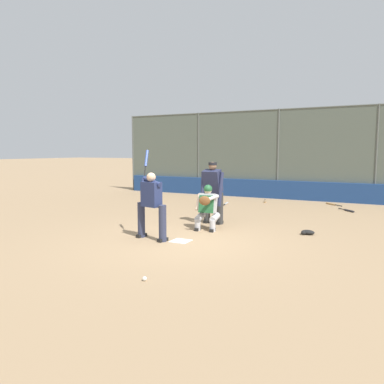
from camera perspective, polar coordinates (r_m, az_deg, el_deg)
name	(u,v)px	position (r m, az deg, el deg)	size (l,w,h in m)	color
ground_plane	(181,241)	(8.82, -1.74, -7.51)	(160.00, 160.00, 0.00)	#9E7F5B
home_plate_marker	(181,241)	(8.82, -1.74, -7.47)	(0.43, 0.43, 0.01)	white
backstop_fence	(278,152)	(16.90, 12.98, 5.96)	(15.61, 0.08, 3.92)	#515651
padding_wall	(277,190)	(16.89, 12.76, 0.37)	(15.22, 0.18, 0.80)	navy
bleachers_beyond	(345,188)	(18.68, 22.34, 0.55)	(10.87, 1.95, 1.16)	slate
batter_at_plate	(151,203)	(8.91, -6.22, -1.71)	(0.91, 0.76, 2.13)	#2D334C
catcher_behind_plate	(207,207)	(9.96, 2.31, -2.24)	(0.66, 0.77, 1.21)	#B7B7BC
umpire_home	(213,191)	(10.77, 3.17, 0.21)	(0.73, 0.46, 1.79)	#333333
spare_bat_near_backstop	(348,210)	(14.14, 22.69, -2.61)	(0.58, 0.64, 0.07)	black
spare_bat_by_padding	(332,204)	(15.58, 20.54, -1.74)	(0.66, 0.65, 0.07)	black
spare_bat_third_base_side	(265,201)	(15.67, 11.06, -1.41)	(0.27, 0.78, 0.07)	black
spare_bat_first_base_side	(226,204)	(14.77, 5.17, -1.78)	(0.17, 0.81, 0.07)	black
fielding_glove_on_dirt	(307,232)	(9.91, 17.17, -5.89)	(0.33, 0.25, 0.12)	black
baseball_loose	(145,279)	(6.29, -7.24, -12.96)	(0.07, 0.07, 0.07)	white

